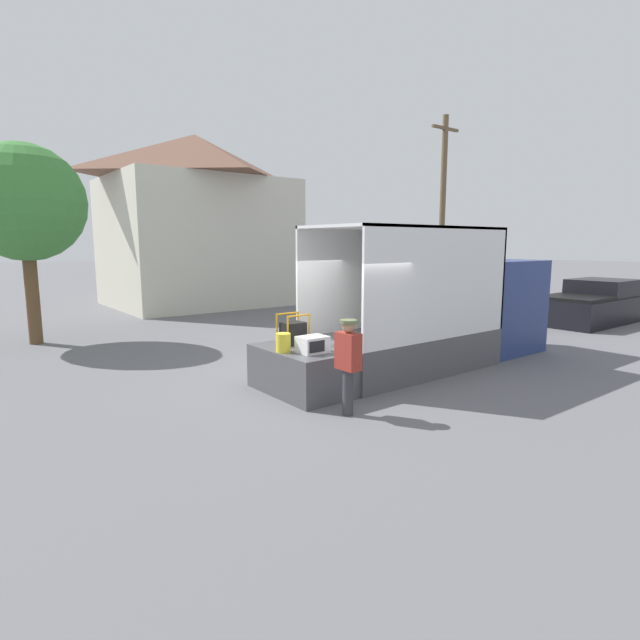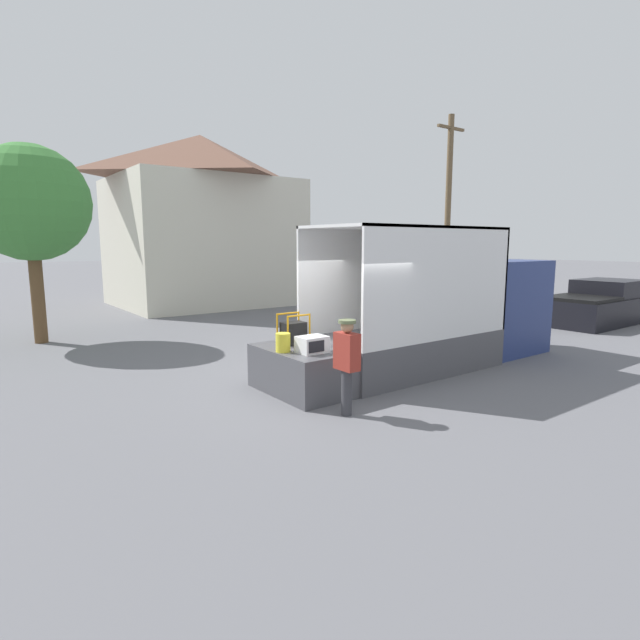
# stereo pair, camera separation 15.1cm
# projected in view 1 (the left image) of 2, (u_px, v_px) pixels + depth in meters

# --- Properties ---
(ground_plane) EXTENTS (160.00, 160.00, 0.00)m
(ground_plane) POSITION_uv_depth(u_px,v_px,m) (327.00, 386.00, 10.11)
(ground_plane) COLOR slate
(box_truck) EXTENTS (6.74, 2.14, 3.23)m
(box_truck) POSITION_uv_depth(u_px,v_px,m) (453.00, 318.00, 12.36)
(box_truck) COLOR navy
(box_truck) RESTS_ON ground
(tailgate_deck) EXTENTS (1.26, 2.03, 0.86)m
(tailgate_deck) POSITION_uv_depth(u_px,v_px,m) (301.00, 370.00, 9.67)
(tailgate_deck) COLOR #4C4C51
(tailgate_deck) RESTS_ON ground
(microwave) EXTENTS (0.53, 0.42, 0.31)m
(microwave) POSITION_uv_depth(u_px,v_px,m) (313.00, 344.00, 9.21)
(microwave) COLOR white
(microwave) RESTS_ON tailgate_deck
(portable_generator) EXTENTS (0.56, 0.43, 0.62)m
(portable_generator) POSITION_uv_depth(u_px,v_px,m) (294.00, 333.00, 9.99)
(portable_generator) COLOR black
(portable_generator) RESTS_ON tailgate_deck
(orange_bucket) EXTENTS (0.27, 0.27, 0.35)m
(orange_bucket) POSITION_uv_depth(u_px,v_px,m) (283.00, 343.00, 9.26)
(orange_bucket) COLOR yellow
(orange_bucket) RESTS_ON tailgate_deck
(worker_person) EXTENTS (0.29, 0.44, 1.62)m
(worker_person) POSITION_uv_depth(u_px,v_px,m) (348.00, 358.00, 8.27)
(worker_person) COLOR #38383D
(worker_person) RESTS_ON ground
(pickup_truck_black) EXTENTS (5.03, 2.07, 1.55)m
(pickup_truck_black) POSITION_uv_depth(u_px,v_px,m) (595.00, 305.00, 18.22)
(pickup_truck_black) COLOR black
(pickup_truck_black) RESTS_ON ground
(house_backdrop) EXTENTS (8.06, 6.95, 7.78)m
(house_backdrop) POSITION_uv_depth(u_px,v_px,m) (197.00, 220.00, 23.29)
(house_backdrop) COLOR beige
(house_backdrop) RESTS_ON ground
(utility_pole) EXTENTS (1.80, 0.28, 8.78)m
(utility_pole) POSITION_uv_depth(u_px,v_px,m) (442.00, 208.00, 23.84)
(utility_pole) COLOR brown
(utility_pole) RESTS_ON ground
(street_tree) EXTENTS (3.24, 3.24, 5.60)m
(street_tree) POSITION_uv_depth(u_px,v_px,m) (24.00, 203.00, 13.80)
(street_tree) COLOR brown
(street_tree) RESTS_ON ground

